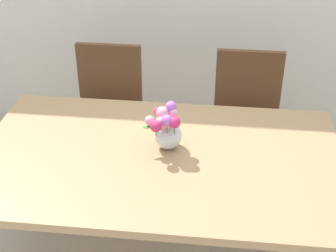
{
  "coord_description": "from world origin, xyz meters",
  "views": [
    {
      "loc": [
        0.27,
        -1.92,
        2.11
      ],
      "look_at": [
        0.04,
        0.08,
        0.87
      ],
      "focal_mm": 53.48,
      "sensor_mm": 36.0,
      "label": 1
    }
  ],
  "objects_px": {
    "dining_table": "(159,169)",
    "flower_vase": "(167,129)",
    "chair_left": "(108,105)",
    "chair_right": "(247,113)"
  },
  "relations": [
    {
      "from": "dining_table",
      "to": "flower_vase",
      "type": "relative_size",
      "value": 7.3
    },
    {
      "from": "dining_table",
      "to": "flower_vase",
      "type": "distance_m",
      "value": 0.21
    },
    {
      "from": "dining_table",
      "to": "flower_vase",
      "type": "bearing_deg",
      "value": 66.46
    },
    {
      "from": "chair_left",
      "to": "chair_right",
      "type": "height_order",
      "value": "same"
    },
    {
      "from": "dining_table",
      "to": "chair_right",
      "type": "distance_m",
      "value": 0.98
    },
    {
      "from": "chair_left",
      "to": "chair_right",
      "type": "xyz_separation_m",
      "value": [
        0.9,
        0.0,
        0.0
      ]
    },
    {
      "from": "dining_table",
      "to": "chair_right",
      "type": "bearing_deg",
      "value": 62.4
    },
    {
      "from": "chair_right",
      "to": "flower_vase",
      "type": "height_order",
      "value": "flower_vase"
    },
    {
      "from": "chair_right",
      "to": "chair_left",
      "type": "bearing_deg",
      "value": 0.0
    },
    {
      "from": "chair_right",
      "to": "dining_table",
      "type": "bearing_deg",
      "value": 62.4
    }
  ]
}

